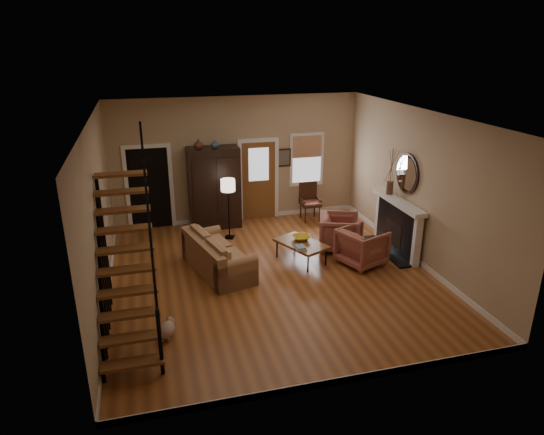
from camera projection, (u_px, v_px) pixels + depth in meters
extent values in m
plane|color=#995427|center=(272.00, 276.00, 10.08)|extent=(7.00, 7.00, 0.00)
plane|color=white|center=(272.00, 116.00, 8.93)|extent=(7.00, 7.00, 0.00)
cube|color=tan|center=(238.00, 160.00, 12.68)|extent=(6.50, 0.04, 3.30)
cube|color=tan|center=(98.00, 216.00, 8.72)|extent=(0.04, 7.00, 3.30)
cube|color=tan|center=(420.00, 188.00, 10.30)|extent=(0.04, 7.00, 3.30)
cube|color=black|center=(149.00, 187.00, 12.46)|extent=(1.00, 0.36, 2.10)
cube|color=brown|center=(259.00, 181.00, 13.00)|extent=(0.90, 0.06, 2.10)
cube|color=silver|center=(307.00, 160.00, 13.14)|extent=(0.96, 0.06, 1.46)
cube|color=black|center=(398.00, 228.00, 11.09)|extent=(0.24, 1.60, 1.15)
cube|color=white|center=(399.00, 202.00, 10.86)|extent=(0.30, 1.95, 0.10)
cylinder|color=silver|center=(407.00, 174.00, 10.67)|extent=(0.05, 0.90, 0.90)
imported|color=#4C2619|center=(198.00, 144.00, 11.81)|extent=(0.24, 0.24, 0.25)
imported|color=#334C60|center=(215.00, 144.00, 11.92)|extent=(0.20, 0.20, 0.21)
imported|color=gold|center=(301.00, 238.00, 10.75)|extent=(0.40, 0.40, 0.10)
imported|color=maroon|center=(362.00, 247.00, 10.49)|extent=(1.15, 1.14, 0.81)
imported|color=maroon|center=(339.00, 232.00, 11.25)|extent=(1.17, 1.15, 0.83)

